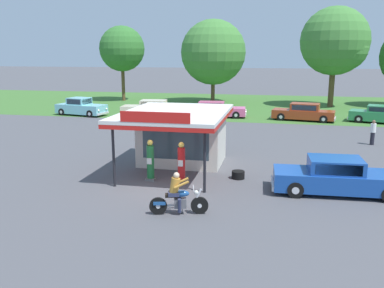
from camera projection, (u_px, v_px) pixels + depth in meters
The scene contains 17 objects.
ground_plane at pixel (159, 187), 17.96m from camera, with size 300.00×300.00×0.00m, color #4C4C51.
grass_verge_strip at pixel (233, 105), 46.64m from camera, with size 120.00×24.00×0.01m, color #3D6B2D.
service_station_kiosk at pixel (181, 132), 21.36m from camera, with size 4.91×6.89×3.40m.
gas_pump_nearside at pixel (150, 162), 18.80m from camera, with size 0.44×0.44×1.89m.
gas_pump_offside at pixel (181, 164), 18.52m from camera, with size 0.44×0.44×1.85m.
motorcycle_with_rider at pixel (178, 197), 14.82m from camera, with size 2.10×0.78×1.58m.
featured_classic_sedan at pixel (338, 178), 17.04m from camera, with size 5.55×2.07×1.51m.
parked_car_back_row_far_left at pixel (216, 110), 37.63m from camera, with size 5.42×2.19×1.40m.
parked_car_second_row_spare at pixel (304, 113), 35.65m from camera, with size 5.58×2.66×1.49m.
parked_car_back_row_centre_right at pixel (151, 109), 38.25m from camera, with size 5.63×2.45×1.47m.
parked_car_back_row_left at pixel (81, 107), 38.73m from camera, with size 5.15×2.75×1.64m.
parked_car_back_row_right at pixel (383, 115), 34.37m from camera, with size 5.67×3.30×1.46m.
bystander_leaning_by_kiosk at pixel (373, 132), 26.11m from camera, with size 0.34×0.34×1.60m.
tree_oak_far_right at pixel (337, 43), 43.36m from camera, with size 7.20×7.20×10.58m.
tree_oak_left at pixel (123, 50), 49.59m from camera, with size 5.42×5.42×8.97m.
tree_oak_far_left at pixel (213, 52), 47.60m from camera, with size 7.50×7.50×9.58m.
spare_tire_stack at pixel (238, 175), 19.16m from camera, with size 0.60×0.60×0.36m.
Camera 1 is at (4.91, -16.47, 5.71)m, focal length 38.52 mm.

